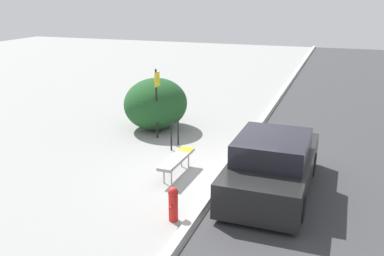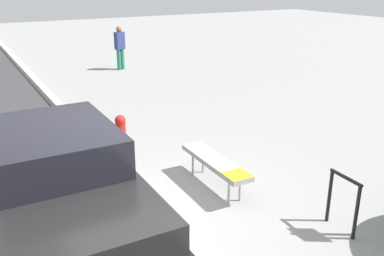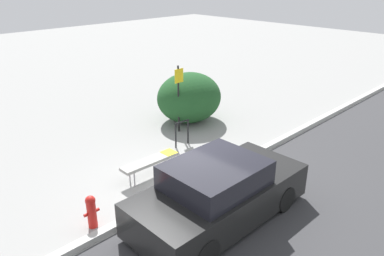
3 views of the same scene
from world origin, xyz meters
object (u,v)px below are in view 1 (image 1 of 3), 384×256
(bike_rack, at_px, (175,132))
(sign_post, at_px, (157,97))
(fire_hydrant, at_px, (173,203))
(parked_car_near, at_px, (272,166))
(bench, at_px, (177,159))

(bike_rack, xyz_separation_m, sign_post, (0.70, 0.90, 0.88))
(fire_hydrant, height_order, parked_car_near, parked_car_near)
(bench, bearing_deg, parked_car_near, -90.77)
(bench, height_order, bike_rack, bike_rack)
(sign_post, bearing_deg, bench, -146.66)
(fire_hydrant, bearing_deg, sign_post, 27.51)
(bike_rack, xyz_separation_m, fire_hydrant, (-4.16, -1.64, -0.09))
(sign_post, distance_m, parked_car_near, 5.09)
(bench, xyz_separation_m, fire_hydrant, (-2.24, -0.80, -0.04))
(bench, height_order, fire_hydrant, fire_hydrant)
(bench, relative_size, fire_hydrant, 2.20)
(bike_rack, relative_size, sign_post, 0.36)
(fire_hydrant, bearing_deg, bike_rack, 21.46)
(sign_post, bearing_deg, fire_hydrant, -152.49)
(bench, relative_size, bike_rack, 2.04)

